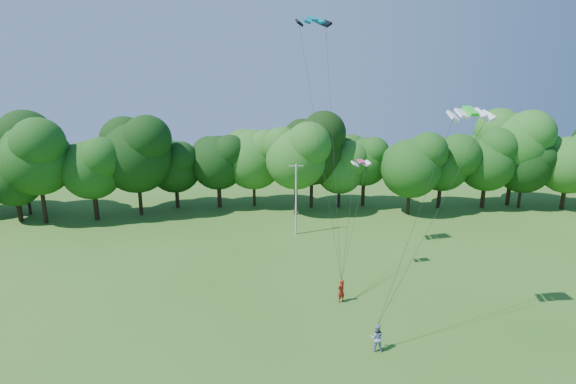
{
  "coord_description": "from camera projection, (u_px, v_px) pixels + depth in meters",
  "views": [
    {
      "loc": [
        -2.16,
        -18.42,
        17.0
      ],
      "look_at": [
        -0.13,
        13.0,
        8.66
      ],
      "focal_mm": 28.0,
      "sensor_mm": 36.0,
      "label": 1
    }
  ],
  "objects": [
    {
      "name": "kite_teal",
      "position": [
        313.0,
        19.0,
        37.02
      ],
      "size": [
        3.12,
        1.9,
        0.58
      ],
      "rotation": [
        0.0,
        0.0,
        0.22
      ],
      "color": "#046F8F",
      "rests_on": "ground"
    },
    {
      "name": "kite_green",
      "position": [
        470.0,
        111.0,
        27.47
      ],
      "size": [
        2.8,
        1.41,
        0.56
      ],
      "rotation": [
        0.0,
        0.0,
        0.07
      ],
      "color": "#21DE2A",
      "rests_on": "ground"
    },
    {
      "name": "kite_pink",
      "position": [
        361.0,
        161.0,
        36.96
      ],
      "size": [
        1.67,
        1.05,
        0.27
      ],
      "rotation": [
        0.0,
        0.0,
        0.21
      ],
      "color": "#C83765",
      "rests_on": "ground"
    },
    {
      "name": "kite_flyer_right",
      "position": [
        377.0,
        337.0,
        28.24
      ],
      "size": [
        0.99,
        0.82,
        1.83
      ],
      "primitive_type": "imported",
      "rotation": [
        0.0,
        0.0,
        2.99
      ],
      "color": "#919FCA",
      "rests_on": "ground"
    },
    {
      "name": "tree_back_center",
      "position": [
        312.0,
        144.0,
        56.69
      ],
      "size": [
        9.24,
        9.24,
        13.45
      ],
      "color": "#322113",
      "rests_on": "ground"
    },
    {
      "name": "kite_flyer_left",
      "position": [
        341.0,
        291.0,
        34.27
      ],
      "size": [
        0.82,
        0.76,
        1.87
      ],
      "primitive_type": "imported",
      "rotation": [
        0.0,
        0.0,
        3.77
      ],
      "color": "#A12014",
      "rests_on": "ground"
    },
    {
      "name": "utility_pole",
      "position": [
        296.0,
        199.0,
        48.03
      ],
      "size": [
        1.56,
        0.19,
        7.8
      ],
      "rotation": [
        0.0,
        0.0,
        -0.01
      ],
      "color": "#B1AFA8",
      "rests_on": "ground"
    },
    {
      "name": "tree_back_west",
      "position": [
        13.0,
        171.0,
        51.75
      ],
      "size": [
        6.68,
        6.68,
        9.72
      ],
      "color": "#382416",
      "rests_on": "ground"
    },
    {
      "name": "tree_back_east",
      "position": [
        515.0,
        142.0,
        57.77
      ],
      "size": [
        9.36,
        9.36,
        13.62
      ],
      "color": "#321E14",
      "rests_on": "ground"
    }
  ]
}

